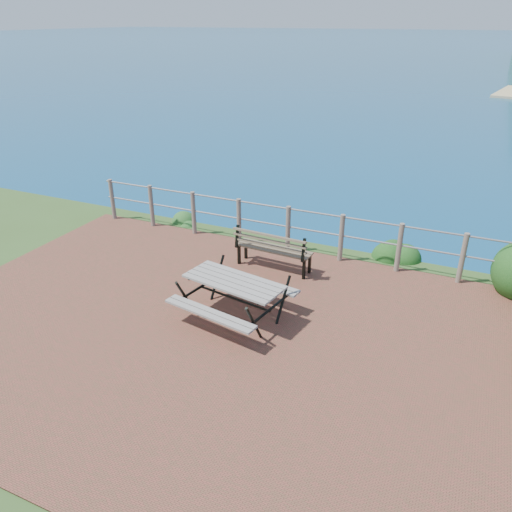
{
  "coord_description": "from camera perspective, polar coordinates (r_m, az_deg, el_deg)",
  "views": [
    {
      "loc": [
        3.37,
        -5.77,
        4.55
      ],
      "look_at": [
        0.12,
        1.43,
        0.75
      ],
      "focal_mm": 35.0,
      "sensor_mm": 36.0,
      "label": 1
    }
  ],
  "objects": [
    {
      "name": "ground",
      "position": [
        8.09,
        -5.03,
        -8.68
      ],
      "size": [
        10.0,
        7.0,
        0.12
      ],
      "primitive_type": "cube",
      "color": "brown",
      "rests_on": "ground"
    },
    {
      "name": "shrub_lip_west",
      "position": [
        12.42,
        -8.04,
        3.93
      ],
      "size": [
        0.66,
        0.66,
        0.36
      ],
      "primitive_type": "ellipsoid",
      "color": "#24521E",
      "rests_on": "ground"
    },
    {
      "name": "shrub_lip_east",
      "position": [
        10.99,
        16.22,
        0.13
      ],
      "size": [
        0.76,
        0.76,
        0.5
      ],
      "primitive_type": "ellipsoid",
      "color": "#134014",
      "rests_on": "ground"
    },
    {
      "name": "park_bench",
      "position": [
        9.73,
        2.07,
        1.51
      ],
      "size": [
        1.55,
        0.47,
        0.86
      ],
      "rotation": [
        0.0,
        0.0,
        -0.06
      ],
      "color": "brown",
      "rests_on": "ground"
    },
    {
      "name": "ocean",
      "position": [
        205.85,
        25.32,
        22.22
      ],
      "size": [
        1200.0,
        1200.0,
        0.0
      ],
      "primitive_type": "plane",
      "color": "#15607E",
      "rests_on": "ground"
    },
    {
      "name": "safety_railing",
      "position": [
        10.51,
        3.69,
        3.38
      ],
      "size": [
        9.4,
        0.1,
        1.0
      ],
      "color": "#6B5B4C",
      "rests_on": "ground"
    },
    {
      "name": "picnic_table",
      "position": [
        8.18,
        -2.52,
        -4.45
      ],
      "size": [
        1.74,
        1.41,
        0.69
      ],
      "rotation": [
        0.0,
        0.0,
        -0.18
      ],
      "color": "gray",
      "rests_on": "ground"
    }
  ]
}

